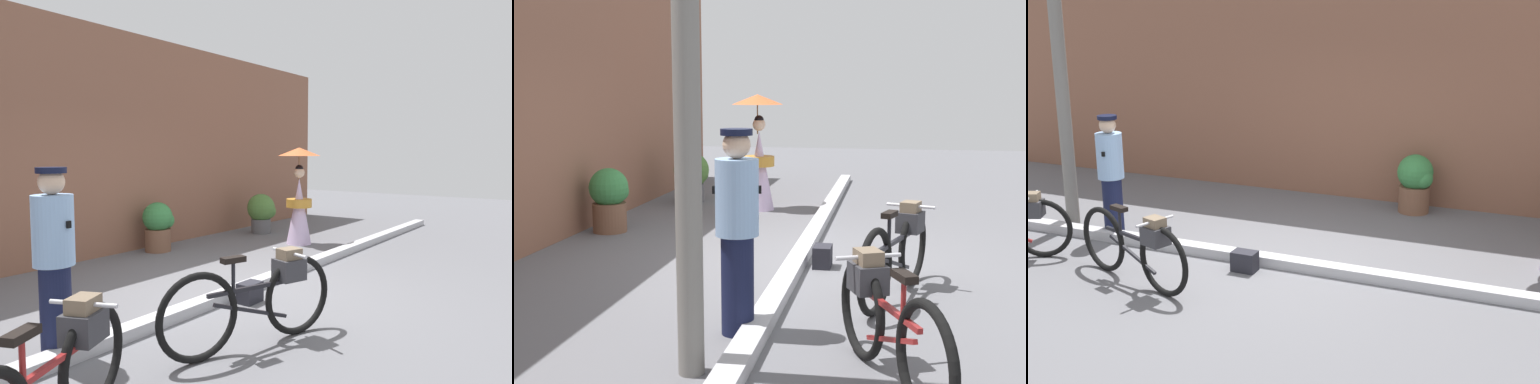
{
  "view_description": "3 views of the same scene",
  "coord_description": "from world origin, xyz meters",
  "views": [
    {
      "loc": [
        -4.51,
        -3.53,
        1.75
      ],
      "look_at": [
        0.65,
        0.29,
        1.21
      ],
      "focal_mm": 32.94,
      "sensor_mm": 36.0,
      "label": 1
    },
    {
      "loc": [
        -7.41,
        -1.04,
        1.92
      ],
      "look_at": [
        -0.26,
        0.3,
        0.82
      ],
      "focal_mm": 47.46,
      "sensor_mm": 36.0,
      "label": 2
    },
    {
      "loc": [
        2.99,
        -6.81,
        2.99
      ],
      "look_at": [
        0.08,
        0.14,
        0.88
      ],
      "focal_mm": 47.0,
      "sensor_mm": 36.0,
      "label": 3
    }
  ],
  "objects": [
    {
      "name": "bicycle_near_officer",
      "position": [
        -1.17,
        -1.08,
        0.44
      ],
      "size": [
        1.77,
        0.69,
        0.85
      ],
      "color": "black",
      "rests_on": "ground_plane"
    },
    {
      "name": "person_officer",
      "position": [
        -2.39,
        0.16,
        0.86
      ],
      "size": [
        0.34,
        0.38,
        1.63
      ],
      "color": "#141938",
      "rests_on": "ground_plane"
    },
    {
      "name": "bicycle_far_side",
      "position": [
        -3.09,
        -1.0,
        0.43
      ],
      "size": [
        1.6,
        0.78,
        0.82
      ],
      "color": "black",
      "rests_on": "ground_plane"
    },
    {
      "name": "potted_plant_by_door",
      "position": [
        1.09,
        2.77,
        0.47
      ],
      "size": [
        0.54,
        0.53,
        0.88
      ],
      "color": "brown",
      "rests_on": "ground_plane"
    },
    {
      "name": "building_wall",
      "position": [
        0.0,
        3.37,
        1.92
      ],
      "size": [
        14.0,
        0.4,
        3.83
      ],
      "primitive_type": "cube",
      "color": "brown",
      "rests_on": "ground_plane"
    },
    {
      "name": "person_with_parasol",
      "position": [
        3.18,
        1.13,
        0.94
      ],
      "size": [
        0.82,
        0.82,
        1.85
      ],
      "color": "silver",
      "rests_on": "ground_plane"
    },
    {
      "name": "sidewalk_curb",
      "position": [
        0.0,
        0.0,
        0.06
      ],
      "size": [
        14.0,
        0.2,
        0.12
      ],
      "primitive_type": "cube",
      "color": "#B2B2B7",
      "rests_on": "ground_plane"
    },
    {
      "name": "potted_plant_small",
      "position": [
        3.76,
        2.42,
        0.47
      ],
      "size": [
        0.63,
        0.61,
        0.85
      ],
      "color": "#59595B",
      "rests_on": "ground_plane"
    },
    {
      "name": "ground_plane",
      "position": [
        0.0,
        0.0,
        0.0
      ],
      "size": [
        30.0,
        30.0,
        0.0
      ],
      "primitive_type": "plane",
      "color": "slate"
    },
    {
      "name": "backpack_on_pavement",
      "position": [
        -0.24,
        -0.29,
        0.12
      ],
      "size": [
        0.29,
        0.19,
        0.24
      ],
      "color": "#26262D",
      "rests_on": "ground_plane"
    }
  ]
}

